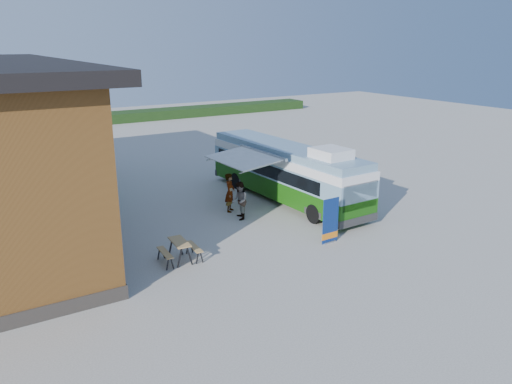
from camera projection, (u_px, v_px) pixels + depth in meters
ground at (286, 257)px, 20.00m from camera, size 100.00×100.00×0.00m
hedge at (149, 115)px, 54.86m from camera, size 40.00×3.00×1.00m
bus at (286, 170)px, 26.72m from camera, size 2.82×11.35×3.46m
awning at (246, 159)px, 25.44m from camera, size 2.67×4.15×0.51m
banner at (330, 225)px, 21.19m from camera, size 0.87×0.20×1.99m
picnic_table at (180, 246)px, 19.43m from camera, size 1.55×1.39×0.84m
person_a at (230, 193)px, 25.08m from camera, size 0.84×0.85×1.98m
person_b at (240, 201)px, 23.97m from camera, size 0.99×1.10×1.86m
slurry_tanker at (65, 172)px, 27.45m from camera, size 2.45×6.48×2.40m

